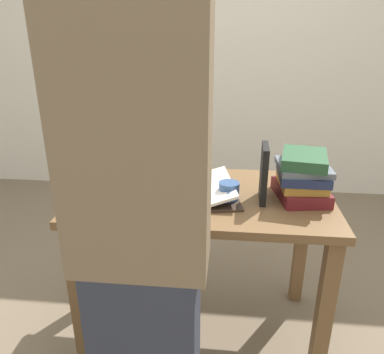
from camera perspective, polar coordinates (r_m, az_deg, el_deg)
The scene contains 10 objects.
ground_plane at distance 2.06m, azimuth 1.52°, elevation -21.72°, with size 12.00×12.00×0.00m, color #70604C.
wall_back at distance 3.32m, azimuth 4.38°, elevation 19.67°, with size 8.00×0.06×2.60m.
reading_desk at distance 1.69m, azimuth 1.72°, elevation -6.40°, with size 1.10×0.64×0.74m.
open_book at distance 1.61m, azimuth -1.23°, elevation -2.14°, with size 0.51×0.44×0.07m.
book_stack_tall at distance 1.63m, azimuth 16.44°, elevation 0.07°, with size 0.23×0.28×0.20m.
book_standing_upright at distance 1.56m, azimuth 10.88°, elevation 0.54°, with size 0.03×0.15×0.24m.
reading_lamp at distance 1.75m, azimuth -7.11°, elevation 11.59°, with size 0.16×0.16×0.46m.
coffee_mug at distance 1.56m, azimuth 5.64°, elevation -2.25°, with size 0.09×0.11×0.08m.
pencil at distance 1.40m, azimuth -2.95°, elevation -6.83°, with size 0.04×0.14×0.01m.
person_reader at distance 1.05m, azimuth -7.56°, elevation -11.21°, with size 0.36×0.22×1.70m.
Camera 1 is at (0.10, -1.49, 1.41)m, focal length 35.00 mm.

